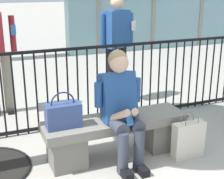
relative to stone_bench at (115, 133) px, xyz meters
name	(u,v)px	position (x,y,z in m)	size (l,w,h in m)	color
ground_plane	(115,155)	(0.00, 0.00, -0.27)	(60.00, 60.00, 0.00)	#B2ADA3
stone_bench	(115,133)	(0.00, 0.00, 0.00)	(1.60, 0.44, 0.45)	gray
seated_person_with_phone	(121,105)	(0.01, -0.13, 0.38)	(0.52, 0.66, 1.21)	#383D4C
handbag_on_bench	(63,115)	(-0.58, -0.01, 0.31)	(0.36, 0.17, 0.38)	#33477F
shopping_bag	(188,139)	(0.73, -0.34, -0.06)	(0.37, 0.12, 0.52)	beige
bystander_at_railing	(117,41)	(0.71, 1.63, 0.73)	(0.55, 0.33, 1.71)	black
plaza_railing	(88,86)	(0.00, 0.94, 0.28)	(9.53, 0.04, 1.08)	black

